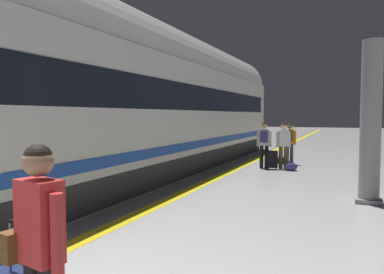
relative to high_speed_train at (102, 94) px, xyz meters
name	(u,v)px	position (x,y,z in m)	size (l,w,h in m)	color
safety_line_strip	(222,175)	(2.20, 3.36, -2.50)	(0.36, 80.00, 0.01)	yellow
tactile_edge_band	(211,174)	(1.82, 3.36, -2.50)	(0.71, 80.00, 0.01)	slate
high_speed_train	(102,94)	(0.00, 0.00, 0.00)	(2.94, 27.30, 4.97)	#38383D
traveller_foreground	(38,242)	(3.91, -5.95, -1.49)	(0.57, 0.31, 1.75)	black
passenger_near	(283,142)	(3.80, 5.50, -1.52)	(0.49, 0.31, 1.68)	brown
duffel_bag_near	(291,166)	(4.12, 5.21, -2.35)	(0.44, 0.26, 0.36)	navy
passenger_mid	(289,140)	(3.79, 6.97, -1.53)	(0.51, 0.34, 1.64)	#383842
duffel_bag_mid	(281,160)	(3.47, 6.87, -2.35)	(0.44, 0.26, 0.36)	black
passenger_far	(264,141)	(3.11, 5.44, -1.49)	(0.53, 0.36, 1.70)	black
suitcase_far	(272,159)	(3.43, 5.30, -2.14)	(0.43, 0.35, 0.67)	black
platform_pillar	(371,125)	(6.42, 1.08, -0.78)	(0.56, 0.56, 3.60)	gray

